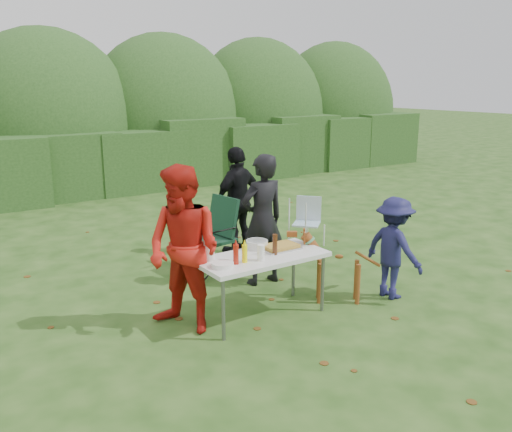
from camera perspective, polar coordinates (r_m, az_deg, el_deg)
ground at (r=6.43m, az=1.19°, el=-10.47°), size 80.00×80.00×0.00m
hedge_row at (r=13.33m, az=-19.11°, el=5.45°), size 22.00×1.40×1.70m
shrub_backdrop at (r=14.80m, az=-21.00°, el=9.00°), size 20.00×2.60×3.20m
folding_table at (r=6.18m, az=0.61°, el=-4.64°), size 1.50×0.70×0.74m
person_cook at (r=7.16m, az=0.69°, el=-0.41°), size 0.65×0.43×1.76m
person_red_jacket at (r=5.84m, az=-7.59°, el=-3.55°), size 0.99×1.09×1.82m
person_black_puffy at (r=8.45m, az=-1.91°, el=1.61°), size 1.07×0.66×1.69m
child at (r=6.96m, az=14.30°, el=-3.27°), size 0.51×0.85×1.29m
dog at (r=6.75m, az=8.70°, el=-5.36°), size 0.96×0.86×0.88m
camping_chair at (r=7.70m, az=-4.88°, el=-2.05°), size 0.76×0.76×1.08m
lawn_chair at (r=9.01m, az=5.35°, el=-0.58°), size 0.67×0.67×0.80m
food_tray at (r=6.39m, az=2.59°, el=-3.41°), size 0.45×0.30×0.02m
focaccia_bread at (r=6.38m, az=2.59°, el=-3.17°), size 0.40×0.26×0.04m
mustard_bottle at (r=5.90m, az=-1.21°, el=-3.98°), size 0.06×0.06×0.20m
ketchup_bottle at (r=5.85m, az=-2.13°, el=-4.05°), size 0.06×0.06×0.22m
beer_bottle at (r=6.16m, az=2.01°, el=-3.01°), size 0.06×0.06×0.24m
paper_towel_roll at (r=5.98m, az=-4.98°, el=-3.50°), size 0.12×0.12×0.26m
cup_stack at (r=5.96m, az=0.52°, el=-3.88°), size 0.08×0.08×0.18m
pasta_bowl at (r=6.40m, az=0.09°, el=-3.00°), size 0.26×0.26×0.10m
plate_stack at (r=5.79m, az=-3.55°, el=-5.14°), size 0.24×0.24×0.05m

